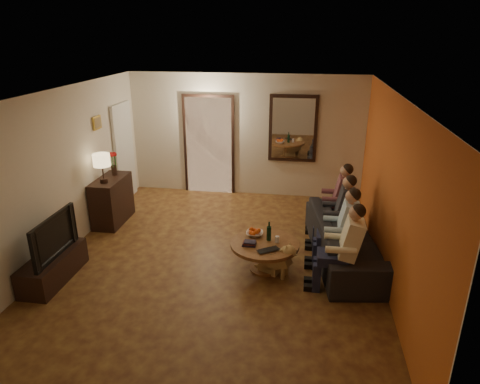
% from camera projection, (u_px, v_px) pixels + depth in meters
% --- Properties ---
extents(floor, '(5.00, 6.00, 0.01)m').
position_uv_depth(floor, '(219.00, 259.00, 6.81)').
color(floor, '#471E13').
rests_on(floor, ground).
extents(ceiling, '(5.00, 6.00, 0.01)m').
position_uv_depth(ceiling, '(215.00, 93.00, 5.88)').
color(ceiling, white).
rests_on(ceiling, back_wall).
extents(back_wall, '(5.00, 0.02, 2.60)m').
position_uv_depth(back_wall, '(246.00, 136.00, 9.11)').
color(back_wall, beige).
rests_on(back_wall, floor).
extents(front_wall, '(5.00, 0.02, 2.60)m').
position_uv_depth(front_wall, '(144.00, 301.00, 3.57)').
color(front_wall, beige).
rests_on(front_wall, floor).
extents(left_wall, '(0.02, 6.00, 2.60)m').
position_uv_depth(left_wall, '(61.00, 174.00, 6.70)').
color(left_wall, beige).
rests_on(left_wall, floor).
extents(right_wall, '(0.02, 6.00, 2.60)m').
position_uv_depth(right_wall, '(392.00, 191.00, 5.98)').
color(right_wall, beige).
rests_on(right_wall, floor).
extents(orange_accent, '(0.01, 6.00, 2.60)m').
position_uv_depth(orange_accent, '(391.00, 191.00, 5.99)').
color(orange_accent, orange).
rests_on(orange_accent, right_wall).
extents(kitchen_doorway, '(1.00, 0.06, 2.10)m').
position_uv_depth(kitchen_doorway, '(209.00, 146.00, 9.30)').
color(kitchen_doorway, '#FFE0A5').
rests_on(kitchen_doorway, floor).
extents(door_trim, '(1.12, 0.04, 2.22)m').
position_uv_depth(door_trim, '(209.00, 146.00, 9.29)').
color(door_trim, black).
rests_on(door_trim, floor).
extents(fridge_glimpse, '(0.45, 0.03, 1.70)m').
position_uv_depth(fridge_glimpse, '(220.00, 153.00, 9.32)').
color(fridge_glimpse, silver).
rests_on(fridge_glimpse, floor).
extents(mirror_frame, '(1.00, 0.05, 1.40)m').
position_uv_depth(mirror_frame, '(293.00, 129.00, 8.86)').
color(mirror_frame, black).
rests_on(mirror_frame, back_wall).
extents(mirror_glass, '(0.86, 0.02, 1.26)m').
position_uv_depth(mirror_glass, '(293.00, 129.00, 8.83)').
color(mirror_glass, white).
rests_on(mirror_glass, back_wall).
extents(white_door, '(0.06, 0.85, 2.04)m').
position_uv_depth(white_door, '(124.00, 152.00, 8.92)').
color(white_door, white).
rests_on(white_door, floor).
extents(framed_art, '(0.03, 0.28, 0.24)m').
position_uv_depth(framed_art, '(97.00, 123.00, 7.70)').
color(framed_art, '#B28C33').
rests_on(framed_art, left_wall).
extents(art_canvas, '(0.01, 0.22, 0.18)m').
position_uv_depth(art_canvas, '(98.00, 123.00, 7.70)').
color(art_canvas, brown).
rests_on(art_canvas, left_wall).
extents(dresser, '(0.45, 0.97, 0.86)m').
position_uv_depth(dresser, '(112.00, 200.00, 7.99)').
color(dresser, black).
rests_on(dresser, floor).
extents(table_lamp, '(0.30, 0.30, 0.54)m').
position_uv_depth(table_lamp, '(102.00, 168.00, 7.54)').
color(table_lamp, beige).
rests_on(table_lamp, dresser).
extents(flower_vase, '(0.14, 0.14, 0.44)m').
position_uv_depth(flower_vase, '(113.00, 164.00, 7.96)').
color(flower_vase, red).
rests_on(flower_vase, dresser).
extents(tv_stand, '(0.45, 1.19, 0.40)m').
position_uv_depth(tv_stand, '(53.00, 267.00, 6.19)').
color(tv_stand, black).
rests_on(tv_stand, floor).
extents(tv, '(1.06, 0.14, 0.61)m').
position_uv_depth(tv, '(48.00, 236.00, 6.01)').
color(tv, black).
rests_on(tv, tv_stand).
extents(sofa, '(2.52, 1.28, 0.70)m').
position_uv_depth(sofa, '(346.00, 239.00, 6.71)').
color(sofa, black).
rests_on(sofa, floor).
extents(person_a, '(0.60, 0.40, 1.20)m').
position_uv_depth(person_a, '(345.00, 252.00, 5.80)').
color(person_a, tan).
rests_on(person_a, sofa).
extents(person_b, '(0.60, 0.40, 1.20)m').
position_uv_depth(person_b, '(342.00, 232.00, 6.36)').
color(person_b, tan).
rests_on(person_b, sofa).
extents(person_c, '(0.60, 0.40, 1.20)m').
position_uv_depth(person_c, '(340.00, 216.00, 6.91)').
color(person_c, tan).
rests_on(person_c, sofa).
extents(person_d, '(0.60, 0.40, 1.20)m').
position_uv_depth(person_d, '(338.00, 202.00, 7.46)').
color(person_d, tan).
rests_on(person_d, sofa).
extents(dog, '(0.61, 0.45, 0.56)m').
position_uv_depth(dog, '(275.00, 257.00, 6.30)').
color(dog, tan).
rests_on(dog, floor).
extents(coffee_table, '(1.24, 1.24, 0.45)m').
position_uv_depth(coffee_table, '(264.00, 256.00, 6.44)').
color(coffee_table, brown).
rests_on(coffee_table, floor).
extents(bowl, '(0.26, 0.26, 0.06)m').
position_uv_depth(bowl, '(255.00, 234.00, 6.58)').
color(bowl, white).
rests_on(bowl, coffee_table).
extents(oranges, '(0.20, 0.20, 0.08)m').
position_uv_depth(oranges, '(255.00, 230.00, 6.55)').
color(oranges, '#D94B12').
rests_on(oranges, bowl).
extents(wine_bottle, '(0.07, 0.07, 0.31)m').
position_uv_depth(wine_bottle, '(269.00, 231.00, 6.39)').
color(wine_bottle, black).
rests_on(wine_bottle, coffee_table).
extents(wine_glass, '(0.06, 0.06, 0.10)m').
position_uv_depth(wine_glass, '(277.00, 239.00, 6.36)').
color(wine_glass, silver).
rests_on(wine_glass, coffee_table).
extents(book_stack, '(0.20, 0.15, 0.07)m').
position_uv_depth(book_stack, '(249.00, 243.00, 6.29)').
color(book_stack, black).
rests_on(book_stack, coffee_table).
extents(laptop, '(0.39, 0.36, 0.03)m').
position_uv_depth(laptop, '(270.00, 252.00, 6.08)').
color(laptop, black).
rests_on(laptop, coffee_table).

